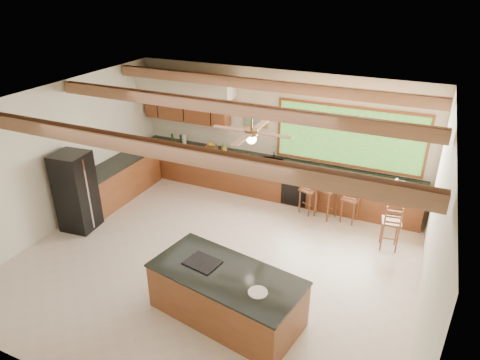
% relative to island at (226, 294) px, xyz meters
% --- Properties ---
extents(ground, '(7.20, 7.20, 0.00)m').
position_rel_island_xyz_m(ground, '(-0.84, 1.24, -0.42)').
color(ground, beige).
rests_on(ground, ground).
extents(room_shell, '(7.27, 6.54, 3.02)m').
position_rel_island_xyz_m(room_shell, '(-1.01, 1.89, 1.80)').
color(room_shell, beige).
rests_on(room_shell, ground).
extents(counter_run, '(7.12, 3.10, 1.22)m').
position_rel_island_xyz_m(counter_run, '(-1.66, 3.76, 0.05)').
color(counter_run, brown).
rests_on(counter_run, ground).
extents(island, '(2.53, 1.51, 0.85)m').
position_rel_island_xyz_m(island, '(0.00, 0.00, 0.00)').
color(island, brown).
rests_on(island, ground).
extents(refrigerator, '(0.73, 0.71, 1.70)m').
position_rel_island_xyz_m(refrigerator, '(-4.00, 1.09, 0.44)').
color(refrigerator, black).
rests_on(refrigerator, ground).
extents(bar_stool_a, '(0.45, 0.45, 0.97)m').
position_rel_island_xyz_m(bar_stool_a, '(0.26, 3.64, 0.16)').
color(bar_stool_a, brown).
rests_on(bar_stool_a, ground).
extents(bar_stool_b, '(0.55, 0.55, 1.19)m').
position_rel_island_xyz_m(bar_stool_b, '(0.66, 3.63, 0.29)').
color(bar_stool_b, brown).
rests_on(bar_stool_b, ground).
extents(bar_stool_c, '(0.39, 0.39, 0.94)m').
position_rel_island_xyz_m(bar_stool_c, '(1.19, 3.64, 0.14)').
color(bar_stool_c, brown).
rests_on(bar_stool_c, ground).
extents(bar_stool_d, '(0.41, 0.41, 1.01)m').
position_rel_island_xyz_m(bar_stool_d, '(2.10, 2.95, 0.18)').
color(bar_stool_d, brown).
rests_on(bar_stool_d, ground).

